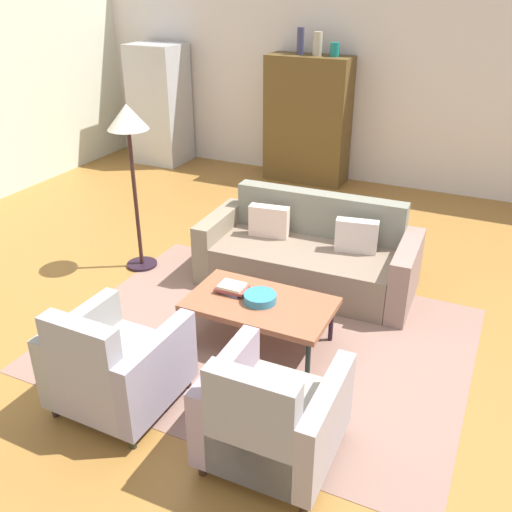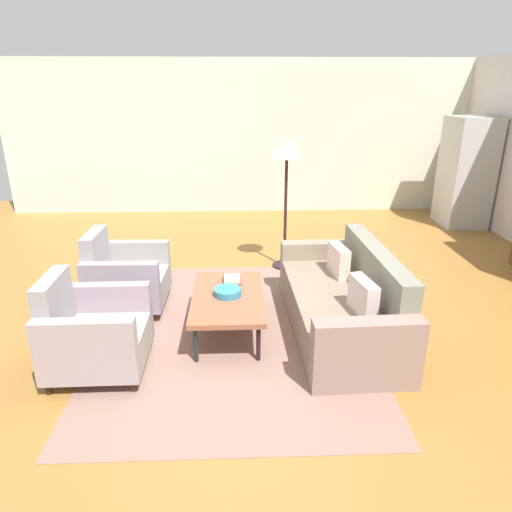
{
  "view_description": "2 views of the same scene",
  "coord_description": "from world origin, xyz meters",
  "px_view_note": "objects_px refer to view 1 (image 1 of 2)",
  "views": [
    {
      "loc": [
        1.66,
        -3.76,
        2.83
      ],
      "look_at": [
        -0.11,
        0.01,
        0.73
      ],
      "focal_mm": 39.65,
      "sensor_mm": 36.0,
      "label": 1
    },
    {
      "loc": [
        4.1,
        -0.02,
        2.36
      ],
      "look_at": [
        -0.2,
        0.15,
        0.74
      ],
      "focal_mm": 32.22,
      "sensor_mm": 36.0,
      "label": 2
    }
  ],
  "objects_px": {
    "armchair_left": "(113,368)",
    "book_stack": "(232,288)",
    "fruit_bowl": "(260,298)",
    "refrigerator": "(160,104)",
    "armchair_right": "(270,420)",
    "vase_small": "(335,50)",
    "vase_tall": "(300,41)",
    "vase_round": "(318,44)",
    "couch": "(310,256)",
    "floor_lamp": "(129,133)",
    "cabinet": "(308,120)",
    "coffee_table": "(261,305)"
  },
  "relations": [
    {
      "from": "refrigerator",
      "to": "vase_round",
      "type": "bearing_deg",
      "value": 2.21
    },
    {
      "from": "cabinet",
      "to": "vase_small",
      "type": "height_order",
      "value": "vase_small"
    },
    {
      "from": "book_stack",
      "to": "vase_round",
      "type": "height_order",
      "value": "vase_round"
    },
    {
      "from": "vase_tall",
      "to": "vase_small",
      "type": "relative_size",
      "value": 1.95
    },
    {
      "from": "cabinet",
      "to": "vase_small",
      "type": "xyz_separation_m",
      "value": [
        0.35,
        -0.0,
        0.99
      ]
    },
    {
      "from": "couch",
      "to": "book_stack",
      "type": "relative_size",
      "value": 7.87
    },
    {
      "from": "couch",
      "to": "cabinet",
      "type": "distance_m",
      "value": 3.24
    },
    {
      "from": "armchair_right",
      "to": "cabinet",
      "type": "bearing_deg",
      "value": 107.8
    },
    {
      "from": "book_stack",
      "to": "cabinet",
      "type": "xyz_separation_m",
      "value": [
        -0.87,
        4.11,
        0.46
      ]
    },
    {
      "from": "couch",
      "to": "armchair_left",
      "type": "height_order",
      "value": "armchair_left"
    },
    {
      "from": "coffee_table",
      "to": "vase_round",
      "type": "relative_size",
      "value": 3.89
    },
    {
      "from": "armchair_left",
      "to": "fruit_bowl",
      "type": "relative_size",
      "value": 3.24
    },
    {
      "from": "couch",
      "to": "fruit_bowl",
      "type": "height_order",
      "value": "couch"
    },
    {
      "from": "book_stack",
      "to": "fruit_bowl",
      "type": "bearing_deg",
      "value": -8.01
    },
    {
      "from": "coffee_table",
      "to": "vase_tall",
      "type": "height_order",
      "value": "vase_tall"
    },
    {
      "from": "coffee_table",
      "to": "armchair_left",
      "type": "bearing_deg",
      "value": -117.27
    },
    {
      "from": "couch",
      "to": "floor_lamp",
      "type": "distance_m",
      "value": 2.14
    },
    {
      "from": "cabinet",
      "to": "fruit_bowl",
      "type": "bearing_deg",
      "value": -74.4
    },
    {
      "from": "vase_small",
      "to": "cabinet",
      "type": "bearing_deg",
      "value": 179.23
    },
    {
      "from": "coffee_table",
      "to": "armchair_right",
      "type": "relative_size",
      "value": 1.36
    },
    {
      "from": "cabinet",
      "to": "vase_tall",
      "type": "xyz_separation_m",
      "value": [
        -0.15,
        -0.0,
        1.08
      ]
    },
    {
      "from": "armchair_right",
      "to": "refrigerator",
      "type": "xyz_separation_m",
      "value": [
        -4.25,
        5.21,
        0.58
      ]
    },
    {
      "from": "refrigerator",
      "to": "floor_lamp",
      "type": "xyz_separation_m",
      "value": [
        1.9,
        -3.31,
        0.52
      ]
    },
    {
      "from": "vase_small",
      "to": "refrigerator",
      "type": "height_order",
      "value": "vase_small"
    },
    {
      "from": "armchair_left",
      "to": "vase_tall",
      "type": "xyz_separation_m",
      "value": [
        -0.71,
        5.31,
        1.63
      ]
    },
    {
      "from": "couch",
      "to": "cabinet",
      "type": "relative_size",
      "value": 1.18
    },
    {
      "from": "fruit_bowl",
      "to": "vase_tall",
      "type": "relative_size",
      "value": 0.76
    },
    {
      "from": "cabinet",
      "to": "vase_round",
      "type": "bearing_deg",
      "value": -2.71
    },
    {
      "from": "vase_tall",
      "to": "vase_round",
      "type": "height_order",
      "value": "vase_tall"
    },
    {
      "from": "vase_round",
      "to": "couch",
      "type": "bearing_deg",
      "value": -70.34
    },
    {
      "from": "book_stack",
      "to": "vase_small",
      "type": "relative_size",
      "value": 1.48
    },
    {
      "from": "cabinet",
      "to": "refrigerator",
      "type": "xyz_separation_m",
      "value": [
        -2.49,
        -0.1,
        0.03
      ]
    },
    {
      "from": "cabinet",
      "to": "armchair_left",
      "type": "bearing_deg",
      "value": -84.0
    },
    {
      "from": "armchair_right",
      "to": "vase_small",
      "type": "relative_size",
      "value": 4.82
    },
    {
      "from": "couch",
      "to": "refrigerator",
      "type": "height_order",
      "value": "refrigerator"
    },
    {
      "from": "coffee_table",
      "to": "vase_small",
      "type": "distance_m",
      "value": 4.49
    },
    {
      "from": "couch",
      "to": "fruit_bowl",
      "type": "distance_m",
      "value": 1.2
    },
    {
      "from": "refrigerator",
      "to": "floor_lamp",
      "type": "relative_size",
      "value": 1.08
    },
    {
      "from": "fruit_bowl",
      "to": "cabinet",
      "type": "xyz_separation_m",
      "value": [
        -1.16,
        4.15,
        0.46
      ]
    },
    {
      "from": "couch",
      "to": "cabinet",
      "type": "height_order",
      "value": "cabinet"
    },
    {
      "from": "armchair_left",
      "to": "book_stack",
      "type": "distance_m",
      "value": 1.25
    },
    {
      "from": "armchair_left",
      "to": "vase_round",
      "type": "relative_size",
      "value": 2.85
    },
    {
      "from": "armchair_left",
      "to": "vase_round",
      "type": "xyz_separation_m",
      "value": [
        -0.46,
        5.31,
        1.61
      ]
    },
    {
      "from": "fruit_bowl",
      "to": "refrigerator",
      "type": "xyz_separation_m",
      "value": [
        -3.65,
        4.05,
        0.49
      ]
    },
    {
      "from": "vase_round",
      "to": "refrigerator",
      "type": "bearing_deg",
      "value": -177.79
    },
    {
      "from": "fruit_bowl",
      "to": "vase_tall",
      "type": "distance_m",
      "value": 4.61
    },
    {
      "from": "coffee_table",
      "to": "refrigerator",
      "type": "height_order",
      "value": "refrigerator"
    },
    {
      "from": "book_stack",
      "to": "vase_round",
      "type": "distance_m",
      "value": 4.44
    },
    {
      "from": "vase_small",
      "to": "refrigerator",
      "type": "relative_size",
      "value": 0.1
    },
    {
      "from": "armchair_right",
      "to": "refrigerator",
      "type": "height_order",
      "value": "refrigerator"
    }
  ]
}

